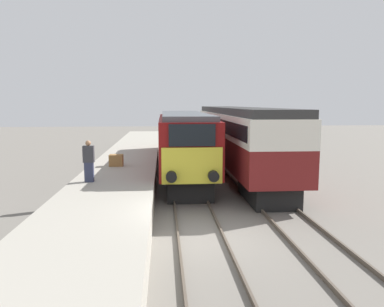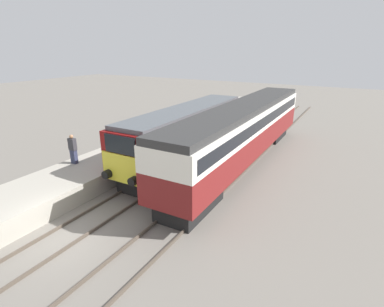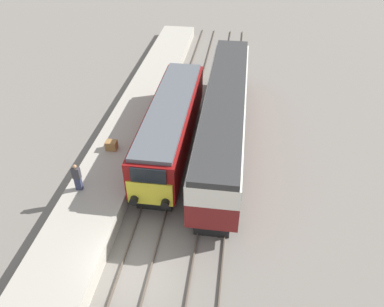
{
  "view_description": "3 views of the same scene",
  "coord_description": "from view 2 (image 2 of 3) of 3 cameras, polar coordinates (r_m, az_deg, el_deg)",
  "views": [
    {
      "loc": [
        -1.16,
        -11.27,
        4.25
      ],
      "look_at": [
        0.0,
        3.71,
        2.25
      ],
      "focal_mm": 35.0,
      "sensor_mm": 36.0,
      "label": 1
    },
    {
      "loc": [
        9.74,
        -6.55,
        7.4
      ],
      "look_at": [
        1.7,
        7.71,
        1.6
      ],
      "focal_mm": 28.0,
      "sensor_mm": 36.0,
      "label": 2
    },
    {
      "loc": [
        4.21,
        -10.45,
        15.3
      ],
      "look_at": [
        1.7,
        7.71,
        1.6
      ],
      "focal_mm": 35.0,
      "sensor_mm": 36.0,
      "label": 3
    }
  ],
  "objects": [
    {
      "name": "locomotive",
      "position": [
        19.95,
        -1.0,
        4.01
      ],
      "size": [
        2.7,
        13.12,
        3.73
      ],
      "color": "black",
      "rests_on": "ground_plane"
    },
    {
      "name": "rails_far_track",
      "position": [
        15.08,
        0.57,
        -9.58
      ],
      "size": [
        1.5,
        60.0,
        0.14
      ],
      "color": "#4C4238",
      "rests_on": "ground_plane"
    },
    {
      "name": "luggage_crate",
      "position": [
        20.85,
        -12.1,
        2.11
      ],
      "size": [
        0.7,
        0.56,
        0.6
      ],
      "color": "olive",
      "rests_on": "platform_left"
    },
    {
      "name": "passenger_carriage",
      "position": [
        19.81,
        9.81,
        4.72
      ],
      "size": [
        2.75,
        18.45,
        4.03
      ],
      "color": "black",
      "rests_on": "ground_plane"
    },
    {
      "name": "ground_plane",
      "position": [
        13.88,
        -23.09,
        -14.48
      ],
      "size": [
        120.0,
        120.0,
        0.0
      ],
      "primitive_type": "plane",
      "color": "slate"
    },
    {
      "name": "rails_near_track",
      "position": [
        16.8,
        -9.71,
        -6.67
      ],
      "size": [
        1.51,
        60.0,
        0.14
      ],
      "color": "#4C4238",
      "rests_on": "ground_plane"
    },
    {
      "name": "person_on_platform",
      "position": [
        18.53,
        -21.73,
        0.77
      ],
      "size": [
        0.44,
        0.26,
        1.73
      ],
      "color": "#2D334C",
      "rests_on": "platform_left"
    },
    {
      "name": "platform_left",
      "position": [
        20.72,
        -11.74,
        -0.34
      ],
      "size": [
        3.5,
        50.0,
        1.02
      ],
      "color": "#9E998C",
      "rests_on": "ground_plane"
    }
  ]
}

